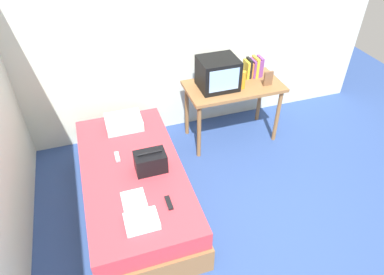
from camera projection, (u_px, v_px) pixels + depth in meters
ground_plane at (242, 234)px, 3.37m from camera, size 8.00×8.00×0.00m
wall_back at (181, 31)px, 4.04m from camera, size 5.20×0.10×2.60m
bed at (135, 186)px, 3.54m from camera, size 1.00×2.00×0.50m
desk at (233, 92)px, 4.17m from camera, size 1.16×0.60×0.78m
tv at (218, 73)px, 3.95m from camera, size 0.44×0.39×0.36m
water_bottle at (243, 80)px, 3.98m from camera, size 0.07×0.07×0.22m
book_row at (253, 67)px, 4.21m from camera, size 0.21×0.16×0.25m
picture_frame at (268, 79)px, 4.04m from camera, size 0.11×0.02×0.18m
pillow at (124, 122)px, 3.89m from camera, size 0.40×0.34×0.11m
handbag at (151, 162)px, 3.31m from camera, size 0.30×0.20×0.22m
magazine at (134, 202)px, 3.04m from camera, size 0.21×0.29×0.01m
remote_dark at (169, 203)px, 3.02m from camera, size 0.04×0.16×0.02m
remote_silver at (117, 157)px, 3.50m from camera, size 0.04×0.14×0.02m
folded_towel at (142, 221)px, 2.84m from camera, size 0.28×0.22×0.06m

